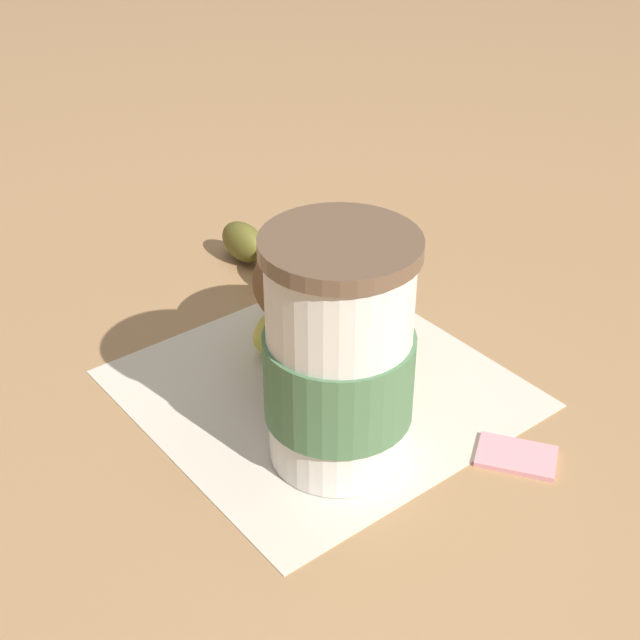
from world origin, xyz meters
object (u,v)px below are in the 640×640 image
muffin (327,297)px  banana (276,280)px  coffee_cup (339,359)px  sugar_packet (517,454)px

muffin → banana: bearing=-19.9°
banana → muffin: bearing=160.1°
coffee_cup → muffin: 0.10m
coffee_cup → sugar_packet: bearing=-136.5°
coffee_cup → banana: 0.20m
coffee_cup → muffin: (0.07, -0.06, -0.01)m
coffee_cup → sugar_packet: 0.13m
banana → sugar_packet: (-0.25, 0.02, -0.02)m
coffee_cup → sugar_packet: size_ratio=3.08×
muffin → sugar_packet: size_ratio=2.10×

